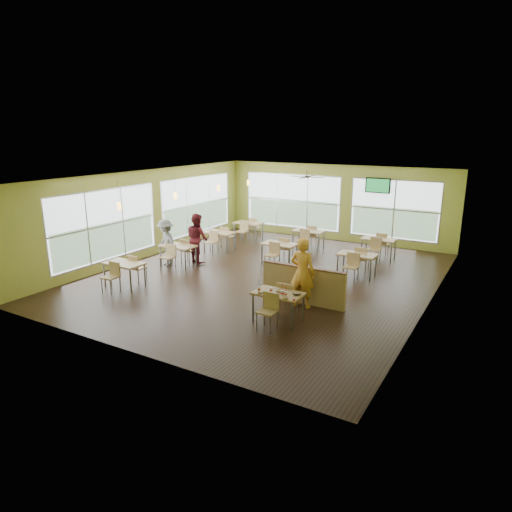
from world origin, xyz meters
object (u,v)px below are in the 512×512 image
Objects in this scene: main_table at (278,297)px; food_basket at (297,293)px; half_wall_divider at (303,285)px; man_plaid at (302,273)px.

main_table is 0.48m from food_basket.
food_basket is (0.44, 0.11, 0.15)m from main_table.
half_wall_divider reaches higher than main_table.
half_wall_divider is at bearing 90.00° from main_table.
main_table is 0.63× the size of half_wall_divider.
half_wall_divider reaches higher than food_basket.
main_table is 6.84× the size of food_basket.
man_plaid is (0.09, -0.26, 0.42)m from half_wall_divider.
main_table is at bearing 85.70° from man_plaid.
half_wall_divider is 1.43m from food_basket.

